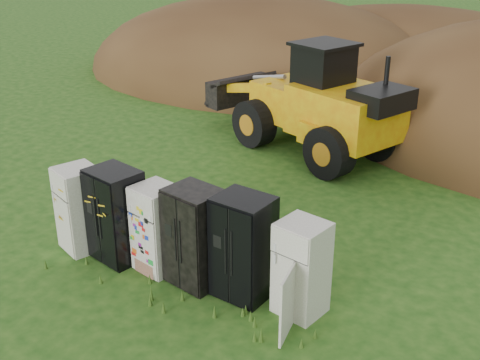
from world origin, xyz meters
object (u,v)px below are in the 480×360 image
object	(u,v)px
fridge_black_side	(116,215)
fridge_dark_mid	(195,237)
fridge_leftmost	(80,209)
fridge_black_right	(243,247)
fridge_sticker	(157,228)
wheel_loader	(302,94)
fridge_open_door	(302,268)

from	to	relation	value
fridge_black_side	fridge_dark_mid	xyz separation A→B (m)	(1.81, -0.02, -0.00)
fridge_leftmost	fridge_black_right	world-z (taller)	fridge_black_right
fridge_sticker	fridge_dark_mid	bearing A→B (deg)	10.92
wheel_loader	fridge_dark_mid	bearing A→B (deg)	-58.35
fridge_black_side	fridge_black_right	xyz separation A→B (m)	(2.76, 0.02, 0.02)
fridge_dark_mid	fridge_black_right	size ratio (longest dim) A/B	0.98
wheel_loader	fridge_black_side	bearing A→B (deg)	-71.99
fridge_leftmost	fridge_black_side	world-z (taller)	fridge_black_side
fridge_open_door	wheel_loader	xyz separation A→B (m)	(-3.13, 7.52, 0.74)
fridge_black_right	fridge_open_door	bearing A→B (deg)	7.60
fridge_dark_mid	wheel_loader	xyz separation A→B (m)	(-1.07, 7.55, 0.65)
fridge_black_side	fridge_dark_mid	world-z (taller)	fridge_black_side
fridge_black_side	wheel_loader	distance (m)	7.59
fridge_leftmost	fridge_black_side	size ratio (longest dim) A/B	0.94
fridge_leftmost	fridge_sticker	xyz separation A→B (m)	(1.82, 0.06, -0.02)
fridge_dark_mid	fridge_black_right	world-z (taller)	fridge_black_right
fridge_leftmost	wheel_loader	bearing A→B (deg)	101.25
fridge_dark_mid	fridge_black_side	bearing A→B (deg)	-167.43
fridge_dark_mid	fridge_open_door	distance (m)	2.06
fridge_dark_mid	fridge_open_door	bearing A→B (deg)	14.36
fridge_sticker	fridge_dark_mid	size ratio (longest dim) A/B	0.92
fridge_black_right	fridge_sticker	bearing A→B (deg)	-172.17
fridge_black_right	wheel_loader	bearing A→B (deg)	113.22
fridge_black_right	fridge_dark_mid	bearing A→B (deg)	-169.07
fridge_open_door	fridge_black_side	bearing A→B (deg)	-166.40
fridge_dark_mid	fridge_black_right	distance (m)	0.96
fridge_open_door	fridge_leftmost	bearing A→B (deg)	-166.12
fridge_leftmost	fridge_sticker	world-z (taller)	fridge_leftmost
fridge_leftmost	fridge_black_right	distance (m)	3.65
fridge_dark_mid	fridge_open_door	world-z (taller)	fridge_dark_mid
fridge_black_side	fridge_sticker	world-z (taller)	fridge_black_side
fridge_dark_mid	fridge_black_right	bearing A→B (deg)	16.14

